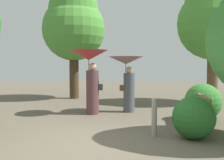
{
  "coord_description": "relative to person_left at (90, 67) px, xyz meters",
  "views": [
    {
      "loc": [
        1.11,
        -5.25,
        1.62
      ],
      "look_at": [
        0.0,
        3.78,
        1.09
      ],
      "focal_mm": 42.83,
      "sensor_mm": 36.0,
      "label": 1
    }
  ],
  "objects": [
    {
      "name": "park_bench",
      "position": [
        3.09,
        -1.55,
        -1.02
      ],
      "size": [
        0.5,
        1.5,
        0.83
      ],
      "rotation": [
        0.0,
        0.0,
        -1.56
      ],
      "color": "#38383D",
      "rests_on": "ground"
    },
    {
      "name": "ground_plane",
      "position": [
        0.66,
        -3.28,
        -1.53
      ],
      "size": [
        40.0,
        40.0,
        0.0
      ],
      "primitive_type": "plane",
      "color": "brown"
    },
    {
      "name": "person_right",
      "position": [
        1.17,
        0.55,
        -0.15
      ],
      "size": [
        1.17,
        1.17,
        1.89
      ],
      "rotation": [
        0.0,
        0.0,
        1.55
      ],
      "color": "#474C56",
      "rests_on": "ground"
    },
    {
      "name": "path_marker_post",
      "position": [
        1.99,
        -2.51,
        -1.1
      ],
      "size": [
        0.12,
        0.12,
        0.86
      ],
      "primitive_type": "cylinder",
      "color": "gray",
      "rests_on": "ground"
    },
    {
      "name": "tree_near_left",
      "position": [
        -1.58,
        3.88,
        2.02
      ],
      "size": [
        2.96,
        2.96,
        5.35
      ],
      "color": "#42301E",
      "rests_on": "ground"
    },
    {
      "name": "tree_near_right",
      "position": [
        4.59,
        3.09,
        2.05
      ],
      "size": [
        2.98,
        2.98,
        5.39
      ],
      "color": "brown",
      "rests_on": "ground"
    },
    {
      "name": "bush_behind_bench",
      "position": [
        3.46,
        -0.53,
        -1.0
      ],
      "size": [
        1.07,
        1.07,
        1.07
      ],
      "primitive_type": "sphere",
      "color": "#387F33",
      "rests_on": "ground"
    },
    {
      "name": "bush_path_right",
      "position": [
        2.83,
        -2.61,
        -1.07
      ],
      "size": [
        0.94,
        0.94,
        0.94
      ],
      "primitive_type": "sphere",
      "color": "#235B23",
      "rests_on": "ground"
    },
    {
      "name": "person_left",
      "position": [
        0.0,
        0.0,
        0.0
      ],
      "size": [
        1.24,
        1.24,
        2.09
      ],
      "rotation": [
        0.0,
        0.0,
        1.55
      ],
      "color": "#563338",
      "rests_on": "ground"
    }
  ]
}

